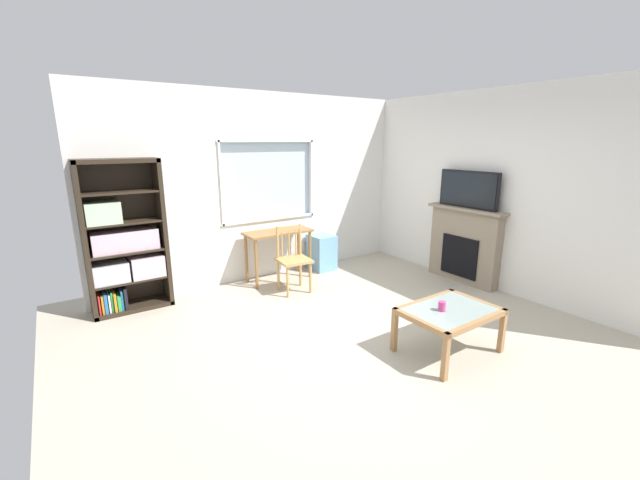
# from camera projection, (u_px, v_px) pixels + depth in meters

# --- Properties ---
(ground) EXTENTS (5.83, 5.55, 0.02)m
(ground) POSITION_uv_depth(u_px,v_px,m) (355.00, 331.00, 4.35)
(ground) COLOR #B2A893
(wall_back_with_window) EXTENTS (4.83, 0.15, 2.72)m
(wall_back_with_window) POSITION_uv_depth(u_px,v_px,m) (259.00, 188.00, 5.83)
(wall_back_with_window) COLOR silver
(wall_back_with_window) RESTS_ON ground
(wall_right) EXTENTS (0.12, 4.75, 2.72)m
(wall_right) POSITION_uv_depth(u_px,v_px,m) (498.00, 192.00, 5.36)
(wall_right) COLOR silver
(wall_right) RESTS_ON ground
(bookshelf) EXTENTS (0.90, 0.38, 1.84)m
(bookshelf) POSITION_uv_depth(u_px,v_px,m) (123.00, 244.00, 4.71)
(bookshelf) COLOR #2D2319
(bookshelf) RESTS_ON ground
(desk_under_window) EXTENTS (0.99, 0.43, 0.75)m
(desk_under_window) POSITION_uv_depth(u_px,v_px,m) (278.00, 239.00, 5.79)
(desk_under_window) COLOR olive
(desk_under_window) RESTS_ON ground
(wooden_chair) EXTENTS (0.46, 0.44, 0.90)m
(wooden_chair) POSITION_uv_depth(u_px,v_px,m) (293.00, 259.00, 5.39)
(wooden_chair) COLOR tan
(wooden_chair) RESTS_ON ground
(plastic_drawer_unit) EXTENTS (0.35, 0.40, 0.57)m
(plastic_drawer_unit) POSITION_uv_depth(u_px,v_px,m) (322.00, 252.00, 6.36)
(plastic_drawer_unit) COLOR #72ADDB
(plastic_drawer_unit) RESTS_ON ground
(fireplace) EXTENTS (0.26, 1.18, 1.11)m
(fireplace) POSITION_uv_depth(u_px,v_px,m) (464.00, 245.00, 5.75)
(fireplace) COLOR gray
(fireplace) RESTS_ON ground
(tv) EXTENTS (0.06, 0.93, 0.52)m
(tv) POSITION_uv_depth(u_px,v_px,m) (468.00, 189.00, 5.54)
(tv) COLOR black
(tv) RESTS_ON fireplace
(coffee_table) EXTENTS (0.90, 0.66, 0.45)m
(coffee_table) POSITION_uv_depth(u_px,v_px,m) (449.00, 315.00, 3.82)
(coffee_table) COLOR #8C9E99
(coffee_table) RESTS_ON ground
(sippy_cup) EXTENTS (0.07, 0.07, 0.09)m
(sippy_cup) POSITION_uv_depth(u_px,v_px,m) (442.00, 306.00, 3.76)
(sippy_cup) COLOR #DB3D84
(sippy_cup) RESTS_ON coffee_table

